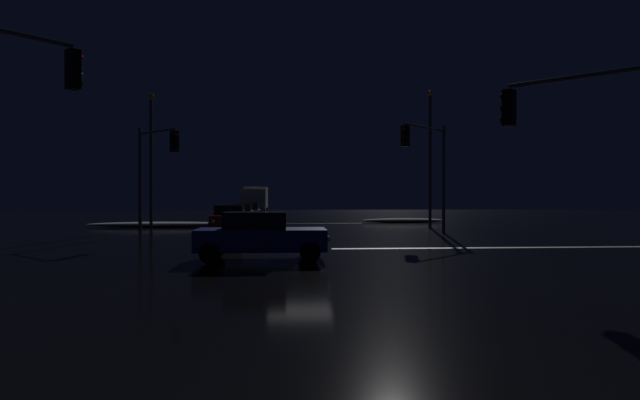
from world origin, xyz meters
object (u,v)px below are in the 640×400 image
object	(u,v)px
sedan_black	(248,213)
box_truck	(255,200)
sedan_silver	(249,210)
sedan_blue_crossing	(260,235)
traffic_signal_ne	(428,157)
traffic_signal_se	(582,130)
traffic_signal_nw	(155,161)
sedan_orange	(240,215)
streetlamp_right_near	(430,149)
streetlamp_left_near	(151,150)
sedan_red	(230,218)

from	to	relation	value
sedan_black	box_truck	world-z (taller)	box_truck
sedan_silver	sedan_blue_crossing	distance (m)	30.53
traffic_signal_ne	traffic_signal_se	size ratio (longest dim) A/B	1.09
traffic_signal_nw	sedan_orange	bearing A→B (deg)	64.96
sedan_silver	sedan_blue_crossing	xyz separation A→B (m)	(2.33, -30.44, 0.00)
traffic_signal_se	streetlamp_right_near	xyz separation A→B (m)	(1.84, 20.84, 1.42)
sedan_silver	box_truck	xyz separation A→B (m)	(0.16, 7.73, 0.91)
streetlamp_left_near	box_truck	bearing A→B (deg)	75.37
traffic_signal_nw	box_truck	bearing A→B (deg)	82.10
traffic_signal_se	sedan_black	bearing A→B (deg)	110.74
sedan_silver	streetlamp_right_near	size ratio (longest dim) A/B	0.47
sedan_blue_crossing	traffic_signal_se	world-z (taller)	traffic_signal_se
traffic_signal_nw	streetlamp_left_near	xyz separation A→B (m)	(-1.72, 6.22, 1.08)
sedan_red	traffic_signal_nw	distance (m)	5.52
sedan_orange	sedan_red	bearing A→B (deg)	-91.54
traffic_signal_se	traffic_signal_nw	bearing A→B (deg)	135.00
sedan_red	box_truck	distance (m)	24.63
traffic_signal_ne	traffic_signal_nw	world-z (taller)	traffic_signal_ne
sedan_silver	streetlamp_right_near	bearing A→B (deg)	-46.31
sedan_orange	sedan_black	world-z (taller)	same
traffic_signal_se	streetlamp_left_near	world-z (taller)	streetlamp_left_near
sedan_black	streetlamp_right_near	bearing A→B (deg)	-30.20
sedan_red	sedan_silver	bearing A→B (deg)	89.91
sedan_black	sedan_blue_crossing	size ratio (longest dim) A/B	1.00
sedan_blue_crossing	streetlamp_right_near	bearing A→B (deg)	58.32
sedan_orange	streetlamp_left_near	world-z (taller)	streetlamp_left_near
sedan_orange	traffic_signal_ne	world-z (taller)	traffic_signal_ne
sedan_black	streetlamp_right_near	world-z (taller)	streetlamp_right_near
sedan_silver	streetlamp_right_near	xyz separation A→B (m)	(12.83, -13.43, 4.45)
sedan_blue_crossing	sedan_red	bearing A→B (deg)	99.87
traffic_signal_nw	traffic_signal_se	xyz separation A→B (m)	(14.62, -14.62, -0.11)
sedan_black	streetlamp_left_near	size ratio (longest dim) A/B	0.50
box_truck	traffic_signal_ne	xyz separation A→B (m)	(10.71, -27.61, 2.48)
sedan_orange	streetlamp_right_near	xyz separation A→B (m)	(12.71, -1.80, 4.45)
sedan_orange	box_truck	world-z (taller)	box_truck
sedan_silver	traffic_signal_se	xyz separation A→B (m)	(10.99, -34.27, 3.03)
traffic_signal_se	streetlamp_right_near	size ratio (longest dim) A/B	0.61
sedan_black	sedan_silver	world-z (taller)	same
streetlamp_right_near	streetlamp_left_near	xyz separation A→B (m)	(-18.18, 0.00, -0.23)
sedan_silver	traffic_signal_ne	xyz separation A→B (m)	(10.87, -19.89, 3.38)
sedan_silver	traffic_signal_ne	bearing A→B (deg)	-61.34
traffic_signal_ne	streetlamp_right_near	xyz separation A→B (m)	(1.96, 6.46, 1.07)
sedan_blue_crossing	traffic_signal_nw	bearing A→B (deg)	118.94
sedan_orange	sedan_blue_crossing	world-z (taller)	same
sedan_black	traffic_signal_se	world-z (taller)	traffic_signal_se
streetlamp_left_near	traffic_signal_se	bearing A→B (deg)	-51.90
streetlamp_left_near	sedan_black	bearing A→B (deg)	51.89
sedan_black	sedan_blue_crossing	distance (m)	24.36
sedan_red	streetlamp_left_near	distance (m)	7.63
streetlamp_left_near	sedan_red	bearing A→B (deg)	-32.96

